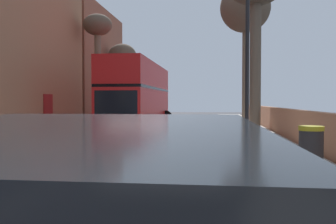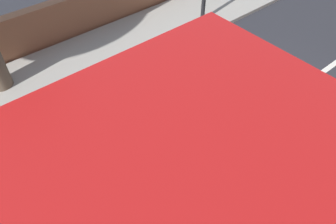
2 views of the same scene
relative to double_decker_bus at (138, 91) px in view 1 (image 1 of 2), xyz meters
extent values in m
plane|color=#28282D|center=(1.70, -8.91, -2.35)|extent=(84.00, 84.00, 0.00)
cube|color=silver|center=(1.70, -8.91, -2.35)|extent=(0.16, 54.00, 0.01)
cube|color=#9E998E|center=(-3.20, -8.91, -2.29)|extent=(2.60, 60.00, 0.12)
cube|color=#9E998E|center=(6.60, -8.91, -2.29)|extent=(2.60, 60.00, 0.12)
cube|color=#9E6647|center=(-6.80, -2.91, 2.55)|extent=(4.00, 11.52, 9.81)
cube|color=maroon|center=(-4.77, -2.91, -1.30)|extent=(0.08, 1.10, 2.10)
cube|color=brown|center=(-6.80, 9.09, 2.61)|extent=(4.00, 11.52, 9.93)
cube|color=#194C23|center=(-4.77, 9.09, -1.30)|extent=(0.08, 1.10, 2.10)
cube|color=#9E6647|center=(8.15, -8.91, -1.68)|extent=(0.36, 54.00, 1.35)
cube|color=red|center=(0.00, 0.01, -0.80)|extent=(2.52, 11.10, 1.70)
cube|color=black|center=(0.00, 0.01, 0.13)|extent=(2.54, 10.98, 0.16)
cube|color=red|center=(0.00, 0.01, 0.96)|extent=(2.52, 11.10, 1.50)
cube|color=black|center=(0.01, -5.52, -0.72)|extent=(2.20, 0.06, 1.19)
cylinder|color=black|center=(1.29, -3.76, -1.85)|extent=(1.00, 0.30, 1.00)
cylinder|color=black|center=(-1.27, -3.76, -1.85)|extent=(1.00, 0.30, 1.00)
cylinder|color=black|center=(1.27, 3.78, -1.85)|extent=(1.00, 0.30, 1.00)
cylinder|color=black|center=(-1.29, 3.78, -1.85)|extent=(1.00, 0.30, 1.00)
cube|color=#1E389E|center=(-0.80, 10.52, -1.55)|extent=(1.84, 4.32, 0.64)
cube|color=black|center=(-0.80, 10.31, -0.97)|extent=(1.69, 2.38, 0.52)
cylinder|color=black|center=(-1.74, 11.86, -2.03)|extent=(0.64, 0.22, 0.64)
cylinder|color=black|center=(0.13, 11.87, -2.03)|extent=(0.64, 0.22, 0.64)
cylinder|color=black|center=(-1.73, 9.18, -2.03)|extent=(0.64, 0.22, 0.64)
cylinder|color=black|center=(0.14, 9.19, -2.03)|extent=(0.64, 0.22, 0.64)
cube|color=black|center=(4.20, -21.84, -1.04)|extent=(1.69, 2.25, 0.57)
cylinder|color=brown|center=(6.97, 2.68, 1.43)|extent=(0.36, 0.36, 7.33)
ellipsoid|color=brown|center=(6.97, 2.68, 5.79)|extent=(3.45, 3.45, 3.40)
cylinder|color=brown|center=(7.00, -3.64, 1.36)|extent=(0.59, 0.59, 7.18)
cylinder|color=brown|center=(-3.35, 9.09, 0.34)|extent=(0.46, 0.46, 5.15)
ellipsoid|color=brown|center=(-3.35, 9.09, 3.42)|extent=(2.52, 2.52, 2.12)
cylinder|color=brown|center=(-3.34, 2.02, 1.05)|extent=(0.47, 0.47, 6.57)
ellipsoid|color=brown|center=(-3.34, 2.02, 4.74)|extent=(2.05, 2.05, 1.51)
cylinder|color=black|center=(6.00, -10.34, 0.77)|extent=(0.14, 0.14, 6.00)
cylinder|color=black|center=(7.00, -14.93, -1.77)|extent=(0.52, 0.52, 0.92)
cylinder|color=olive|center=(7.00, -14.93, -1.26)|extent=(0.55, 0.55, 0.10)
camera|label=1|loc=(4.87, -23.38, -0.66)|focal=39.39mm
camera|label=2|loc=(-1.23, -2.78, 3.69)|focal=34.93mm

